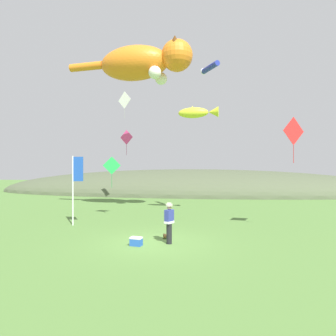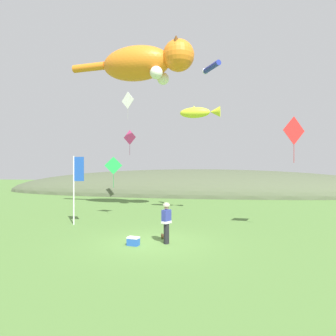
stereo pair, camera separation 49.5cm
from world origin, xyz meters
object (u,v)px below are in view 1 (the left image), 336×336
festival_banner_pole (75,180)px  kite_diamond_pink (127,137)px  kite_diamond_red (294,131)px  kite_tube_streamer (210,68)px  kite_giant_cat (143,63)px  festival_attendant (169,222)px  kite_diamond_white (124,100)px  kite_diamond_green (112,166)px  kite_fish_windsock (198,113)px  picnic_cooler (136,241)px  kite_spool (165,236)px

festival_banner_pole → kite_diamond_pink: size_ratio=1.79×
kite_diamond_pink → kite_diamond_red: (11.53, -9.85, -0.82)m
kite_tube_streamer → kite_giant_cat: bearing=173.6°
festival_attendant → kite_diamond_pink: kite_diamond_pink is taller
kite_giant_cat → kite_diamond_white: (-2.80, 4.86, -1.51)m
kite_diamond_green → kite_diamond_pink: bearing=96.9°
kite_fish_windsock → kite_diamond_red: 7.42m
kite_diamond_red → kite_giant_cat: bearing=150.7°
kite_diamond_white → kite_giant_cat: bearing=-60.1°
kite_tube_streamer → festival_attendant: bearing=-103.2°
kite_fish_windsock → kite_diamond_red: bearing=-45.0°
picnic_cooler → kite_diamond_green: kite_diamond_green is taller
kite_diamond_white → kite_diamond_pink: 3.33m
picnic_cooler → kite_giant_cat: kite_giant_cat is taller
kite_giant_cat → kite_fish_windsock: (3.87, 0.04, -3.65)m
festival_attendant → kite_spool: bearing=109.0°
kite_fish_windsock → kite_tube_streamer: kite_tube_streamer is taller
kite_spool → kite_tube_streamer: kite_tube_streamer is taller
picnic_cooler → kite_tube_streamer: bearing=68.9°
picnic_cooler → kite_tube_streamer: kite_tube_streamer is taller
picnic_cooler → kite_giant_cat: 13.76m
kite_diamond_pink → kite_giant_cat: bearing=-61.6°
festival_banner_pole → kite_fish_windsock: kite_fish_windsock is taller
kite_spool → kite_diamond_white: bearing=114.3°
kite_giant_cat → kite_tube_streamer: size_ratio=5.10×
kite_spool → kite_fish_windsock: 10.17m
kite_giant_cat → kite_tube_streamer: kite_giant_cat is taller
festival_attendant → festival_banner_pole: bearing=150.3°
kite_spool → kite_giant_cat: size_ratio=0.03×
kite_tube_streamer → kite_diamond_white: kite_tube_streamer is taller
kite_diamond_green → kite_diamond_red: size_ratio=0.90×
kite_giant_cat → kite_diamond_pink: (-2.61, 4.83, -4.84)m
kite_tube_streamer → kite_diamond_red: (4.20, -4.49, -4.92)m
kite_diamond_pink → kite_spool: bearing=-66.4°
kite_diamond_white → kite_diamond_pink: bearing=-9.7°
festival_attendant → kite_diamond_white: bearing=114.0°
kite_spool → festival_banner_pole: size_ratio=0.06×
kite_fish_windsock → festival_banner_pole: bearing=-144.8°
kite_diamond_white → kite_spool: bearing=-65.7°
kite_diamond_green → kite_spool: bearing=-51.7°
festival_banner_pole → kite_tube_streamer: size_ratio=2.15×
kite_tube_streamer → kite_diamond_pink: size_ratio=0.83×
festival_attendant → kite_giant_cat: (-2.95, 8.08, 9.86)m
festival_banner_pole → kite_diamond_red: 12.11m
festival_banner_pole → kite_diamond_green: size_ratio=1.89×
festival_banner_pole → kite_fish_windsock: bearing=35.2°
kite_spool → kite_fish_windsock: size_ratio=0.09×
kite_diamond_pink → kite_tube_streamer: bearing=-36.2°
kite_diamond_pink → festival_attendant: bearing=-66.7°
kite_diamond_pink → kite_diamond_green: 6.88m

